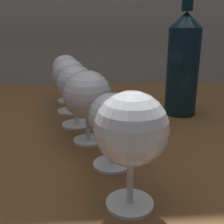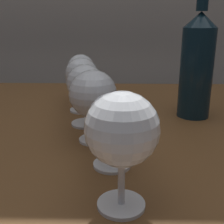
# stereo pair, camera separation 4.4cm
# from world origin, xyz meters

# --- Properties ---
(dining_table) EXTENTS (1.48, 0.85, 0.74)m
(dining_table) POSITION_xyz_m (0.00, 0.00, 0.66)
(dining_table) COLOR brown
(dining_table) RESTS_ON ground_plane
(wine_glass_rose) EXTENTS (0.09, 0.09, 0.15)m
(wine_glass_rose) POSITION_xyz_m (0.08, -0.31, 0.85)
(wine_glass_rose) COLOR white
(wine_glass_rose) RESTS_ON dining_table
(wine_glass_amber) EXTENTS (0.07, 0.07, 0.12)m
(wine_glass_amber) POSITION_xyz_m (0.07, -0.20, 0.82)
(wine_glass_amber) COLOR white
(wine_glass_amber) RESTS_ON dining_table
(wine_glass_cabernet) EXTENTS (0.09, 0.09, 0.14)m
(wine_glass_cabernet) POSITION_xyz_m (0.03, -0.10, 0.83)
(wine_glass_cabernet) COLOR white
(wine_glass_cabernet) RESTS_ON dining_table
(wine_glass_port) EXTENTS (0.08, 0.08, 0.14)m
(wine_glass_port) POSITION_xyz_m (0.01, -0.01, 0.83)
(wine_glass_port) COLOR white
(wine_glass_port) RESTS_ON dining_table
(wine_glass_pinot) EXTENTS (0.08, 0.08, 0.14)m
(wine_glass_pinot) POSITION_xyz_m (-0.01, 0.09, 0.83)
(wine_glass_pinot) COLOR white
(wine_glass_pinot) RESTS_ON dining_table
(wine_glass_chardonnay) EXTENTS (0.08, 0.08, 0.13)m
(wine_glass_chardonnay) POSITION_xyz_m (-0.03, 0.19, 0.83)
(wine_glass_chardonnay) COLOR white
(wine_glass_chardonnay) RESTS_ON dining_table
(wine_bottle) EXTENTS (0.08, 0.08, 0.34)m
(wine_bottle) POSITION_xyz_m (0.26, 0.06, 0.87)
(wine_bottle) COLOR #0F232D
(wine_bottle) RESTS_ON dining_table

